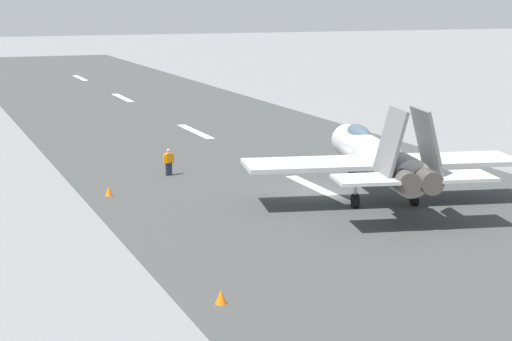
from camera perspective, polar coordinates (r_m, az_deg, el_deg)
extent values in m
plane|color=slate|center=(50.72, 4.29, -1.33)|extent=(400.00, 400.00, 0.00)
cube|color=#3B3D3B|center=(50.72, 4.29, -1.32)|extent=(240.00, 26.00, 0.02)
cube|color=white|center=(51.19, 4.03, -1.19)|extent=(8.00, 0.70, 0.00)
cube|color=white|center=(72.79, -3.90, 2.50)|extent=(8.00, 0.70, 0.00)
cube|color=white|center=(97.63, -8.49, 4.61)|extent=(8.00, 0.70, 0.00)
cube|color=white|center=(121.88, -11.13, 5.80)|extent=(8.00, 0.70, 0.00)
cylinder|color=#ABAEB0|center=(48.60, 7.63, 0.87)|extent=(12.18, 4.34, 1.88)
cone|color=#ABAEB0|center=(55.63, 5.42, 2.22)|extent=(3.05, 2.14, 1.60)
ellipsoid|color=#3F5160|center=(51.70, 6.56, 2.30)|extent=(3.75, 1.82, 1.10)
cylinder|color=#47423D|center=(42.66, 9.32, -0.62)|extent=(2.38, 1.53, 1.10)
cylinder|color=#47423D|center=(43.02, 10.71, -0.57)|extent=(2.38, 1.53, 1.10)
cube|color=#ABAEB0|center=(46.63, 3.15, 0.39)|extent=(4.64, 6.89, 0.24)
cube|color=#ABAEB0|center=(49.04, 12.56, 0.67)|extent=(4.64, 6.89, 0.24)
cube|color=#ABAEB0|center=(42.09, 6.94, -0.57)|extent=(2.93, 3.24, 0.16)
cube|color=#ABAEB0|center=(43.66, 13.00, -0.35)|extent=(2.93, 3.24, 0.16)
cube|color=slate|center=(43.11, 8.56, 1.83)|extent=(2.74, 1.47, 3.14)
cube|color=slate|center=(43.69, 10.81, 1.88)|extent=(2.74, 1.47, 3.14)
cylinder|color=silver|center=(53.27, 6.14, 0.01)|extent=(0.18, 0.18, 1.40)
cylinder|color=black|center=(53.34, 6.14, -0.33)|extent=(0.81, 0.45, 0.76)
cylinder|color=silver|center=(46.79, 6.34, -1.55)|extent=(0.18, 0.18, 1.40)
cylinder|color=black|center=(46.86, 6.33, -1.93)|extent=(0.81, 0.45, 0.76)
cylinder|color=silver|center=(47.74, 10.04, -1.40)|extent=(0.18, 0.18, 1.40)
cylinder|color=black|center=(47.81, 10.03, -1.78)|extent=(0.81, 0.45, 0.76)
cube|color=#1E2338|center=(55.10, -5.57, 0.12)|extent=(0.24, 0.36, 0.89)
cube|color=orange|center=(54.98, -5.58, 0.80)|extent=(0.36, 0.49, 0.60)
sphere|color=tan|center=(54.90, -5.59, 1.27)|extent=(0.22, 0.22, 0.22)
cylinder|color=orange|center=(55.12, -5.30, 0.79)|extent=(0.10, 0.10, 0.57)
cylinder|color=orange|center=(54.86, -5.86, 0.73)|extent=(0.10, 0.10, 0.57)
cone|color=orange|center=(32.41, -2.24, -8.06)|extent=(0.44, 0.44, 0.55)
cone|color=orange|center=(50.02, -9.35, -1.30)|extent=(0.44, 0.44, 0.55)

